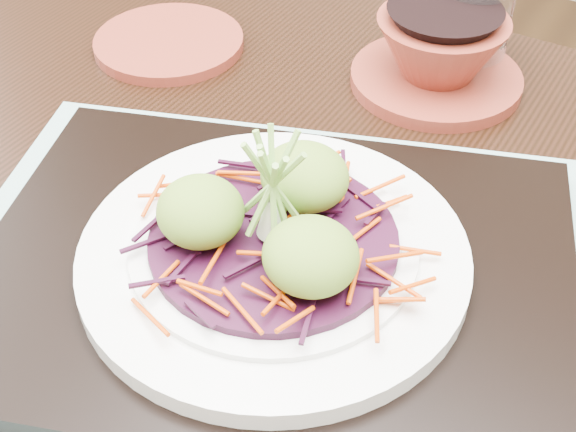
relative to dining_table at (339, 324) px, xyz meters
The scene contains 11 objects.
dining_table is the anchor object (origin of this frame).
placemat 0.12m from the dining_table, 109.94° to the right, with size 0.49×0.38×0.00m, color #84AAA0.
serving_tray 0.13m from the dining_table, 109.94° to the right, with size 0.43×0.32×0.02m, color black.
white_plate 0.15m from the dining_table, 109.94° to the right, with size 0.28×0.28×0.02m.
cabbage_bed 0.16m from the dining_table, 109.94° to the right, with size 0.17×0.17×0.01m, color #310921.
carrot_julienne 0.17m from the dining_table, 109.94° to the right, with size 0.21×0.21×0.01m, color #C33C03, non-canonical shape.
guacamole_scoops 0.18m from the dining_table, 109.74° to the right, with size 0.15×0.13×0.05m.
scallion_garnish 0.20m from the dining_table, 109.94° to the right, with size 0.06×0.06×0.10m, color #7BB247, non-canonical shape.
terracotta_side_plate 0.36m from the dining_table, 149.59° to the left, with size 0.16×0.16×0.01m, color maroon.
water_glass 0.34m from the dining_table, 93.31° to the left, with size 0.08×0.08×0.11m, color white.
terracotta_bowl_set 0.28m from the dining_table, 96.10° to the left, with size 0.18×0.18×0.07m.
Camera 1 is at (0.15, -0.42, 1.15)m, focal length 50.00 mm.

